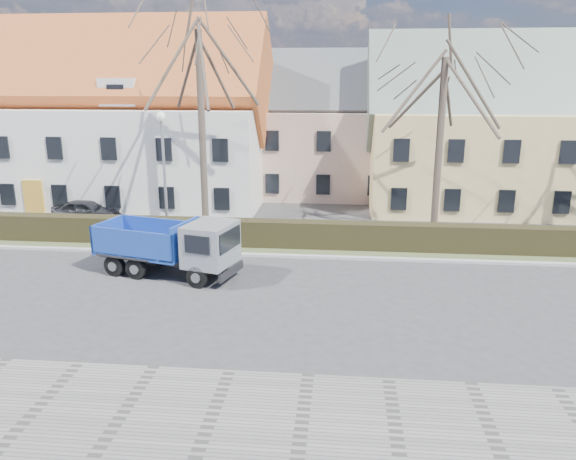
# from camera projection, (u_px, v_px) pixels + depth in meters

# --- Properties ---
(ground) EXTENTS (120.00, 120.00, 0.00)m
(ground) POSITION_uv_depth(u_px,v_px,m) (204.00, 291.00, 21.90)
(ground) COLOR #38383B
(sidewalk_near) EXTENTS (80.00, 5.00, 0.08)m
(sidewalk_near) POSITION_uv_depth(u_px,v_px,m) (121.00, 418.00, 13.73)
(sidewalk_near) COLOR gray
(sidewalk_near) RESTS_ON ground
(curb_far) EXTENTS (80.00, 0.30, 0.12)m
(curb_far) POSITION_uv_depth(u_px,v_px,m) (228.00, 254.00, 26.29)
(curb_far) COLOR #A3A2A2
(curb_far) RESTS_ON ground
(grass_strip) EXTENTS (80.00, 3.00, 0.10)m
(grass_strip) POSITION_uv_depth(u_px,v_px,m) (235.00, 244.00, 27.83)
(grass_strip) COLOR #45522E
(grass_strip) RESTS_ON ground
(hedge) EXTENTS (60.00, 0.90, 1.30)m
(hedge) POSITION_uv_depth(u_px,v_px,m) (233.00, 234.00, 27.48)
(hedge) COLOR black
(hedge) RESTS_ON ground
(building_white) EXTENTS (26.80, 10.80, 9.50)m
(building_white) POSITION_uv_depth(u_px,v_px,m) (68.00, 129.00, 37.22)
(building_white) COLOR silver
(building_white) RESTS_ON ground
(building_pink) EXTENTS (10.80, 8.80, 8.00)m
(building_pink) POSITION_uv_depth(u_px,v_px,m) (326.00, 136.00, 39.64)
(building_pink) COLOR tan
(building_pink) RESTS_ON ground
(building_yellow) EXTENTS (18.80, 10.80, 8.50)m
(building_yellow) POSITION_uv_depth(u_px,v_px,m) (514.00, 139.00, 35.55)
(building_yellow) COLOR #DBBF78
(building_yellow) RESTS_ON ground
(tree_1) EXTENTS (9.20, 9.20, 12.65)m
(tree_1) POSITION_uv_depth(u_px,v_px,m) (201.00, 112.00, 28.56)
(tree_1) COLOR #493C32
(tree_1) RESTS_ON ground
(tree_2) EXTENTS (8.00, 8.00, 11.00)m
(tree_2) POSITION_uv_depth(u_px,v_px,m) (440.00, 131.00, 27.64)
(tree_2) COLOR #493C32
(tree_2) RESTS_ON ground
(dump_truck) EXTENTS (6.66, 3.85, 2.51)m
(dump_truck) POSITION_uv_depth(u_px,v_px,m) (163.00, 245.00, 23.55)
(dump_truck) COLOR navy
(dump_truck) RESTS_ON ground
(streetlight) EXTENTS (0.51, 0.51, 6.52)m
(streetlight) POSITION_uv_depth(u_px,v_px,m) (165.00, 176.00, 28.09)
(streetlight) COLOR #959899
(streetlight) RESTS_ON ground
(cart_frame) EXTENTS (0.65, 0.37, 0.59)m
(cart_frame) POSITION_uv_depth(u_px,v_px,m) (104.00, 251.00, 25.92)
(cart_frame) COLOR silver
(cart_frame) RESTS_ON ground
(parked_car_a) EXTENTS (3.89, 1.71, 1.30)m
(parked_car_a) POSITION_uv_depth(u_px,v_px,m) (86.00, 211.00, 32.15)
(parked_car_a) COLOR black
(parked_car_a) RESTS_ON ground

